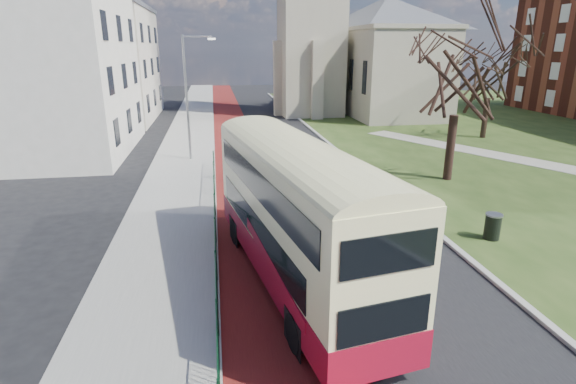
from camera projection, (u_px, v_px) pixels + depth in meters
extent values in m
plane|color=black|center=(310.00, 289.00, 14.42)|extent=(160.00, 160.00, 0.00)
cube|color=black|center=(274.00, 151.00, 33.42)|extent=(9.00, 120.00, 0.01)
cube|color=#591414|center=(238.00, 152.00, 33.01)|extent=(3.40, 120.00, 0.01)
cube|color=gray|center=(185.00, 153.00, 32.41)|extent=(4.00, 120.00, 0.12)
cube|color=#999993|center=(213.00, 152.00, 32.72)|extent=(0.25, 120.00, 0.13)
cube|color=#999993|center=(328.00, 143.00, 35.99)|extent=(0.25, 80.00, 0.13)
cube|color=#294016|center=(550.00, 136.00, 39.05)|extent=(40.00, 80.00, 0.04)
cylinder|color=#0D3D22|center=(215.00, 218.00, 17.39)|extent=(0.04, 24.00, 0.04)
cylinder|color=#0D3D22|center=(216.00, 240.00, 17.68)|extent=(0.04, 24.00, 0.04)
cube|color=gray|center=(311.00, 1.00, 47.61)|extent=(6.50, 6.50, 24.00)
cube|color=gray|center=(383.00, 73.00, 51.23)|extent=(9.00, 18.00, 9.00)
cube|color=beige|center=(47.00, 64.00, 31.00)|extent=(10.00, 14.00, 12.50)
cube|color=beige|center=(102.00, 66.00, 46.24)|extent=(10.00, 16.00, 11.00)
cube|color=#565960|center=(94.00, 6.00, 44.47)|extent=(10.30, 16.30, 0.50)
cylinder|color=gray|center=(187.00, 99.00, 29.36)|extent=(0.16, 0.16, 8.00)
cylinder|color=gray|center=(197.00, 36.00, 28.29)|extent=(1.80, 0.10, 0.10)
cube|color=silver|center=(212.00, 39.00, 28.47)|extent=(0.50, 0.18, 0.12)
cube|color=maroon|center=(296.00, 255.00, 14.49)|extent=(4.30, 11.15, 0.99)
cube|color=#FBF5AB|center=(296.00, 198.00, 13.89)|extent=(4.27, 11.09, 2.87)
cube|color=black|center=(255.00, 226.00, 14.05)|extent=(1.55, 8.81, 0.94)
cube|color=black|center=(328.00, 217.00, 14.81)|extent=(1.55, 8.81, 0.94)
cube|color=black|center=(257.00, 184.00, 13.32)|extent=(1.69, 9.67, 0.89)
cube|color=black|center=(333.00, 176.00, 14.09)|extent=(1.69, 9.67, 0.89)
cube|color=black|center=(253.00, 179.00, 19.03)|extent=(2.20, 0.45, 1.04)
cube|color=black|center=(252.00, 145.00, 18.58)|extent=(2.20, 0.45, 0.89)
cube|color=orange|center=(251.00, 131.00, 18.40)|extent=(1.76, 0.39, 0.30)
cylinder|color=black|center=(236.00, 231.00, 17.62)|extent=(0.46, 1.06, 1.03)
cylinder|color=black|center=(291.00, 224.00, 18.32)|extent=(0.46, 1.06, 1.03)
cylinder|color=black|center=(297.00, 333.00, 11.35)|extent=(0.46, 1.06, 1.03)
cylinder|color=black|center=(377.00, 316.00, 12.05)|extent=(0.46, 1.06, 1.03)
cylinder|color=black|center=(450.00, 148.00, 25.62)|extent=(0.49, 0.49, 3.73)
cylinder|color=black|center=(485.00, 118.00, 37.63)|extent=(0.59, 0.59, 3.31)
cylinder|color=black|center=(493.00, 227.00, 17.93)|extent=(0.77, 0.77, 0.99)
cylinder|color=gray|center=(494.00, 215.00, 17.76)|extent=(0.82, 0.82, 0.07)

